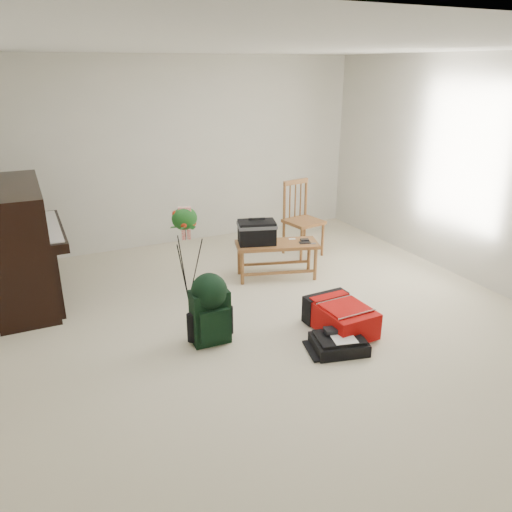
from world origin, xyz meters
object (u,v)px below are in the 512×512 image
piano (21,247)px  dining_chair (302,219)px  green_backpack (210,305)px  red_suitcase (338,315)px  black_duffel (339,343)px  flower_stand (187,256)px  bench (264,237)px

piano → dining_chair: size_ratio=1.53×
piano → green_backpack: (1.46, -1.67, -0.23)m
red_suitcase → dining_chair: bearing=67.3°
red_suitcase → black_duffel: (-0.20, -0.32, -0.08)m
dining_chair → flower_stand: 1.97m
red_suitcase → flower_stand: bearing=131.1°
dining_chair → flower_stand: size_ratio=0.91×
green_backpack → flower_stand: bearing=87.1°
green_backpack → black_duffel: bearing=-30.6°
dining_chair → green_backpack: (-1.89, -1.63, -0.11)m
bench → red_suitcase: 1.43m
piano → flower_stand: bearing=-27.4°
dining_chair → piano: bearing=169.2°
green_backpack → bench: bearing=47.3°
piano → bench: piano is taller
bench → red_suitcase: size_ratio=1.53×
red_suitcase → green_backpack: 1.23m
piano → green_backpack: size_ratio=2.25×
piano → bench: (2.52, -0.58, -0.08)m
dining_chair → green_backpack: size_ratio=1.47×
flower_stand → piano: bearing=170.6°
flower_stand → black_duffel: bearing=-40.9°
piano → black_duffel: (2.43, -2.28, -0.53)m
black_duffel → green_backpack: bearing=161.1°
black_duffel → flower_stand: (-0.90, 1.49, 0.45)m
bench → flower_stand: (-0.99, -0.21, 0.01)m
red_suitcase → flower_stand: (-1.10, 1.17, 0.38)m
black_duffel → bench: bearing=100.2°
green_backpack → flower_stand: (0.07, 0.87, 0.16)m
piano → green_backpack: bearing=-48.8°
piano → flower_stand: size_ratio=1.40×
piano → dining_chair: (3.35, -0.04, -0.12)m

